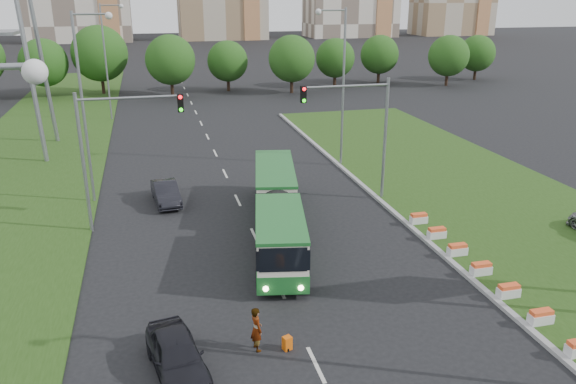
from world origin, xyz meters
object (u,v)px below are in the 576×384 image
object	(u,v)px
traffic_mast_median	(362,121)
traffic_mast_left	(111,139)
car_left_far	(166,193)
articulated_bus	(275,209)
shopping_trolley	(287,343)
pedestrian	(256,329)
car_left_near	(177,355)

from	to	relation	value
traffic_mast_median	traffic_mast_left	distance (m)	15.19
car_left_far	articulated_bus	bearing A→B (deg)	-54.49
articulated_bus	shopping_trolley	size ratio (longest dim) A/B	27.14
car_left_far	pedestrian	bearing A→B (deg)	-87.12
traffic_mast_median	articulated_bus	world-z (taller)	traffic_mast_median
traffic_mast_median	articulated_bus	distance (m)	8.56
traffic_mast_median	car_left_near	distance (m)	20.36
articulated_bus	pedestrian	world-z (taller)	articulated_bus
traffic_mast_left	pedestrian	world-z (taller)	traffic_mast_left
traffic_mast_left	shopping_trolley	world-z (taller)	traffic_mast_left
articulated_bus	car_left_far	world-z (taller)	articulated_bus
pedestrian	traffic_mast_median	bearing A→B (deg)	-46.00
traffic_mast_left	car_left_far	distance (m)	6.53
car_left_near	car_left_far	xyz separation A→B (m)	(0.38, 17.83, -0.03)
car_left_far	pedestrian	world-z (taller)	pedestrian
pedestrian	shopping_trolley	xyz separation A→B (m)	(1.13, -0.30, -0.63)
traffic_mast_median	pedestrian	distance (m)	18.03
articulated_bus	car_left_far	xyz separation A→B (m)	(-5.79, 6.56, -0.82)
traffic_mast_median	pedestrian	size ratio (longest dim) A/B	4.40
car_left_far	pedestrian	distance (m)	17.38
articulated_bus	pedestrian	distance (m)	11.09
articulated_bus	pedestrian	size ratio (longest dim) A/B	8.33
articulated_bus	shopping_trolley	world-z (taller)	articulated_bus
traffic_mast_left	articulated_bus	xyz separation A→B (m)	(8.57, -2.91, -3.82)
shopping_trolley	articulated_bus	bearing A→B (deg)	59.29
traffic_mast_left	shopping_trolley	size ratio (longest dim) A/B	14.34
articulated_bus	car_left_far	size ratio (longest dim) A/B	3.54
traffic_mast_median	articulated_bus	bearing A→B (deg)	-149.35
traffic_mast_left	car_left_near	world-z (taller)	traffic_mast_left
car_left_near	pedestrian	xyz separation A→B (m)	(3.04, 0.65, 0.18)
pedestrian	car_left_far	bearing A→B (deg)	-3.40
articulated_bus	car_left_far	bearing A→B (deg)	142.43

